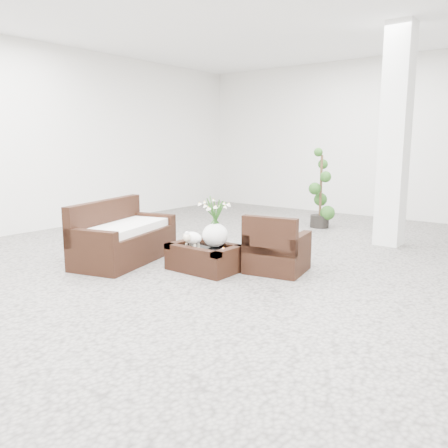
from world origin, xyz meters
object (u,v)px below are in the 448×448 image
Objects in this scene: coffee_table at (205,259)px; loveseat at (125,231)px; armchair at (277,243)px; topiary at (321,189)px.

coffee_table is 1.28m from loveseat.
loveseat is at bearing 12.87° from armchair.
loveseat is (-1.98, -0.87, 0.05)m from armchair.
loveseat reaches higher than armchair.
coffee_table is 0.59× the size of topiary.
armchair is 2.17m from loveseat.
loveseat is at bearing -103.77° from topiary.
topiary is (-0.20, 3.77, 0.61)m from coffee_table.
topiary is (-0.98, 3.23, 0.38)m from armchair.
armchair is 0.47× the size of loveseat.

